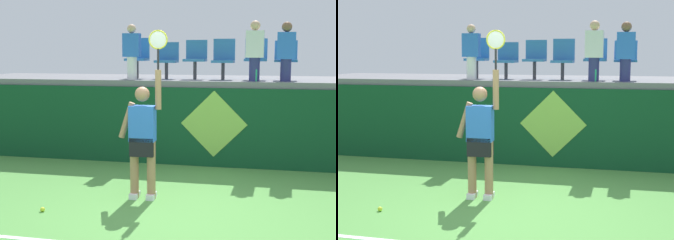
# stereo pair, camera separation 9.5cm
# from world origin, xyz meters

# --- Properties ---
(ground_plane) EXTENTS (40.00, 40.00, 0.00)m
(ground_plane) POSITION_xyz_m (0.00, 0.00, 0.00)
(ground_plane) COLOR #519342
(court_back_wall) EXTENTS (10.92, 0.20, 1.52)m
(court_back_wall) POSITION_xyz_m (0.00, 2.90, 0.76)
(court_back_wall) COLOR #0F4223
(court_back_wall) RESTS_ON ground_plane
(spectator_platform) EXTENTS (10.92, 2.59, 0.12)m
(spectator_platform) POSITION_xyz_m (0.00, 4.14, 1.58)
(spectator_platform) COLOR slate
(spectator_platform) RESTS_ON court_back_wall
(tennis_player) EXTENTS (0.75, 0.27, 2.51)m
(tennis_player) POSITION_xyz_m (-0.55, 0.54, 0.95)
(tennis_player) COLOR white
(tennis_player) RESTS_ON ground_plane
(tennis_ball) EXTENTS (0.07, 0.07, 0.07)m
(tennis_ball) POSITION_xyz_m (-1.74, -0.38, 0.03)
(tennis_ball) COLOR #D1E533
(tennis_ball) RESTS_ON ground_plane
(water_bottle) EXTENTS (0.08, 0.08, 0.23)m
(water_bottle) POSITION_xyz_m (0.95, 3.09, 1.75)
(water_bottle) COLOR #26B272
(water_bottle) RESTS_ON spectator_platform
(stadium_chair_0) EXTENTS (0.44, 0.42, 0.85)m
(stadium_chair_0) POSITION_xyz_m (-1.52, 3.62, 2.11)
(stadium_chair_0) COLOR #38383D
(stadium_chair_0) RESTS_ON spectator_platform
(stadium_chair_1) EXTENTS (0.44, 0.42, 0.76)m
(stadium_chair_1) POSITION_xyz_m (-0.89, 3.62, 2.06)
(stadium_chair_1) COLOR #38383D
(stadium_chair_1) RESTS_ON spectator_platform
(stadium_chair_2) EXTENTS (0.44, 0.42, 0.80)m
(stadium_chair_2) POSITION_xyz_m (-0.29, 3.62, 2.09)
(stadium_chair_2) COLOR #38383D
(stadium_chair_2) RESTS_ON spectator_platform
(stadium_chair_3) EXTENTS (0.44, 0.42, 0.82)m
(stadium_chair_3) POSITION_xyz_m (0.28, 3.63, 2.08)
(stadium_chair_3) COLOR #38383D
(stadium_chair_3) RESTS_ON spectator_platform
(stadium_chair_4) EXTENTS (0.44, 0.42, 0.82)m
(stadium_chair_4) POSITION_xyz_m (0.93, 3.62, 2.10)
(stadium_chair_4) COLOR #38383D
(stadium_chair_4) RESTS_ON spectator_platform
(stadium_chair_5) EXTENTS (0.44, 0.42, 0.78)m
(stadium_chair_5) POSITION_xyz_m (1.51, 3.62, 2.08)
(stadium_chair_5) COLOR #38383D
(stadium_chair_5) RESTS_ON spectator_platform
(spectator_0) EXTENTS (0.34, 0.20, 1.14)m
(spectator_0) POSITION_xyz_m (0.93, 3.15, 2.23)
(spectator_0) COLOR navy
(spectator_0) RESTS_ON spectator_platform
(spectator_1) EXTENTS (0.34, 0.20, 1.10)m
(spectator_1) POSITION_xyz_m (-1.52, 3.19, 2.21)
(spectator_1) COLOR white
(spectator_1) RESTS_ON spectator_platform
(spectator_2) EXTENTS (0.34, 0.20, 1.12)m
(spectator_2) POSITION_xyz_m (1.51, 3.21, 2.22)
(spectator_2) COLOR navy
(spectator_2) RESTS_ON spectator_platform
(wall_signage_mount) EXTENTS (1.27, 0.01, 1.47)m
(wall_signage_mount) POSITION_xyz_m (0.21, 2.79, 0.00)
(wall_signage_mount) COLOR #0F4223
(wall_signage_mount) RESTS_ON ground_plane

